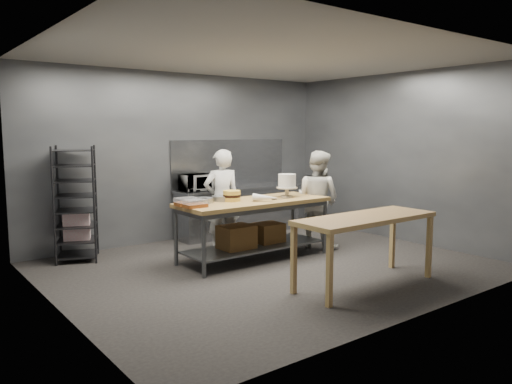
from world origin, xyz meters
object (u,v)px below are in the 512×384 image
Objects in this scene: work_table at (252,223)px; chef_behind at (222,200)px; frosted_cake_stand at (287,182)px; chef_right at (318,199)px; near_counter at (366,223)px; speed_rack at (76,205)px; microwave at (196,183)px; layer_cake at (232,196)px.

chef_behind reaches higher than work_table.
chef_behind reaches higher than frosted_cake_stand.
chef_right is (1.42, -0.79, -0.02)m from chef_behind.
near_counter is at bearing -98.99° from frosted_cake_stand.
chef_behind is (2.11, -0.83, -0.02)m from speed_rack.
frosted_cake_stand is at bearing -30.39° from speed_rack.
chef_behind reaches higher than chef_right.
microwave reaches higher than work_table.
layer_cake is at bearing -101.38° from microwave.
frosted_cake_stand is at bearing -69.48° from microwave.
chef_behind reaches higher than near_counter.
frosted_cake_stand is (0.65, -1.73, 0.11)m from microwave.
layer_cake is at bearing 108.28° from near_counter.
frosted_cake_stand is (0.66, -0.04, 0.58)m from work_table.
layer_cake is (-0.96, 0.15, -0.16)m from frosted_cake_stand.
speed_rack is at bearing 140.95° from layer_cake.
frosted_cake_stand is (2.81, -1.65, 0.30)m from speed_rack.
layer_cake is at bearing 160.70° from work_table.
layer_cake is at bearing 83.13° from chef_behind.
work_table is 4.43× the size of microwave.
microwave is 1.85m from frosted_cake_stand.
microwave is at bearing 2.12° from speed_rack.
chef_behind is (-0.05, 0.78, 0.26)m from work_table.
microwave is (0.06, 0.91, 0.21)m from chef_behind.
frosted_cake_stand is at bearing 145.02° from chef_behind.
chef_right is at bearing -0.37° from work_table.
chef_behind reaches higher than layer_cake.
chef_right is 4.45× the size of frosted_cake_stand.
frosted_cake_stand is (0.71, -0.82, 0.32)m from chef_behind.
speed_rack reaches higher than layer_cake.
work_table is 0.54m from layer_cake.
chef_behind is at bearing 98.64° from near_counter.
chef_right is (3.53, -1.62, -0.04)m from speed_rack.
work_table is at bearing 76.74° from chef_right.
near_counter is 3.69× the size of microwave.
speed_rack is (-2.52, 3.52, 0.04)m from near_counter.
speed_rack is at bearing 149.61° from frosted_cake_stand.
chef_behind reaches higher than microwave.
layer_cake is at bearing 171.14° from frosted_cake_stand.
speed_rack is 3.88m from chef_right.
frosted_cake_stand reaches higher than work_table.
speed_rack reaches higher than microwave.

